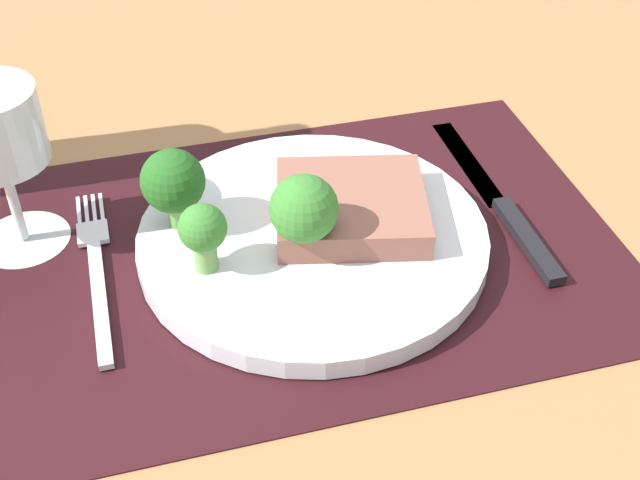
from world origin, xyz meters
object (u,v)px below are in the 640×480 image
steak (351,207)px  plate (313,239)px  fork (97,270)px  knife (503,206)px

steak → plate: bearing=-167.1°
steak → fork: size_ratio=0.59×
fork → steak: bearing=-3.4°
plate → knife: size_ratio=1.16×
plate → steak: steak is taller
fork → knife: (32.28, -0.89, 0.05)cm
plate → steak: bearing=12.9°
steak → knife: bearing=-0.9°
knife → plate: bearing=179.2°
plate → knife: 16.07cm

